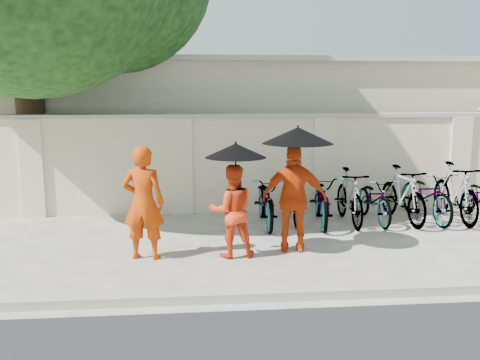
{
  "coord_description": "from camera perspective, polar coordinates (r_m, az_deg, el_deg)",
  "views": [
    {
      "loc": [
        -0.8,
        -7.95,
        2.62
      ],
      "look_at": [
        0.01,
        0.77,
        1.1
      ],
      "focal_mm": 40.0,
      "sensor_mm": 36.0,
      "label": 1
    }
  ],
  "objects": [
    {
      "name": "parasol_right",
      "position": [
        8.36,
        6.18,
        4.75
      ],
      "size": [
        1.12,
        1.12,
        1.03
      ],
      "color": "black",
      "rests_on": "ground"
    },
    {
      "name": "bike_7",
      "position": [
        11.4,
        21.97,
        -1.22
      ],
      "size": [
        0.58,
        1.92,
        1.15
      ],
      "primitive_type": "imported",
      "rotation": [
        0.0,
        0.0,
        -0.02
      ],
      "color": "gray",
      "rests_on": "ground"
    },
    {
      "name": "bike_5",
      "position": [
        10.94,
        16.96,
        -1.49
      ],
      "size": [
        0.69,
        1.87,
        1.1
      ],
      "primitive_type": "imported",
      "rotation": [
        0.0,
        0.0,
        0.1
      ],
      "color": "gray",
      "rests_on": "ground"
    },
    {
      "name": "parasol_center",
      "position": [
        8.06,
        -0.47,
        3.17
      ],
      "size": [
        0.94,
        0.94,
        0.96
      ],
      "color": "black",
      "rests_on": "ground"
    },
    {
      "name": "bike_3",
      "position": [
        10.55,
        11.6,
        -1.76
      ],
      "size": [
        0.54,
        1.79,
        1.07
      ],
      "primitive_type": "imported",
      "rotation": [
        0.0,
        0.0,
        -0.02
      ],
      "color": "gray",
      "rests_on": "ground"
    },
    {
      "name": "compound_wall",
      "position": [
        11.41,
        3.85,
        1.66
      ],
      "size": [
        20.0,
        0.3,
        2.0
      ],
      "primitive_type": "cube",
      "color": "beige",
      "rests_on": "ground"
    },
    {
      "name": "monk_right",
      "position": [
        8.58,
        5.82,
        -1.97
      ],
      "size": [
        1.08,
        0.6,
        1.74
      ],
      "primitive_type": "imported",
      "rotation": [
        0.0,
        0.0,
        2.96
      ],
      "color": "red",
      "rests_on": "ground"
    },
    {
      "name": "bike_1",
      "position": [
        10.48,
        5.62,
        -1.99
      ],
      "size": [
        0.51,
        1.61,
        0.96
      ],
      "primitive_type": "imported",
      "rotation": [
        0.0,
        0.0,
        -0.04
      ],
      "color": "gray",
      "rests_on": "ground"
    },
    {
      "name": "monk_left",
      "position": [
        8.3,
        -10.26,
        -2.41
      ],
      "size": [
        0.71,
        0.53,
        1.76
      ],
      "primitive_type": "imported",
      "rotation": [
        0.0,
        0.0,
        2.97
      ],
      "color": "#BF3604",
      "rests_on": "ground"
    },
    {
      "name": "bike_4",
      "position": [
        10.83,
        14.15,
        -2.02
      ],
      "size": [
        0.65,
        1.73,
        0.9
      ],
      "primitive_type": "imported",
      "rotation": [
        0.0,
        0.0,
        0.03
      ],
      "color": "gray",
      "rests_on": "ground"
    },
    {
      "name": "monk_center",
      "position": [
        8.3,
        -0.85,
        -3.32
      ],
      "size": [
        0.75,
        0.61,
        1.46
      ],
      "primitive_type": "imported",
      "rotation": [
        0.0,
        0.0,
        3.22
      ],
      "color": "red",
      "rests_on": "ground"
    },
    {
      "name": "ground",
      "position": [
        8.41,
        0.45,
        -8.31
      ],
      "size": [
        80.0,
        80.0,
        0.0
      ],
      "primitive_type": "plane",
      "color": "beige"
    },
    {
      "name": "bike_6",
      "position": [
        11.26,
        19.29,
        -1.54
      ],
      "size": [
        0.84,
        1.98,
        1.01
      ],
      "primitive_type": "imported",
      "rotation": [
        0.0,
        0.0,
        0.09
      ],
      "color": "gray",
      "rests_on": "ground"
    },
    {
      "name": "kerb",
      "position": [
        6.81,
        1.92,
        -12.27
      ],
      "size": [
        40.0,
        0.16,
        0.12
      ],
      "primitive_type": "cube",
      "color": "#9E9F8F",
      "rests_on": "ground"
    },
    {
      "name": "bike_2",
      "position": [
        10.42,
        8.74,
        -2.0
      ],
      "size": [
        0.93,
        1.99,
        1.01
      ],
      "primitive_type": "imported",
      "rotation": [
        0.0,
        0.0,
        -0.14
      ],
      "color": "gray",
      "rests_on": "ground"
    },
    {
      "name": "bike_0",
      "position": [
        10.24,
        2.81,
        -2.19
      ],
      "size": [
        0.67,
        1.86,
        0.98
      ],
      "primitive_type": "imported",
      "rotation": [
        0.0,
        0.0,
        -0.01
      ],
      "color": "gray",
      "rests_on": "ground"
    },
    {
      "name": "building_behind",
      "position": [
        15.25,
        5.34,
        5.97
      ],
      "size": [
        14.0,
        6.0,
        3.2
      ],
      "primitive_type": "cube",
      "color": "beige",
      "rests_on": "ground"
    }
  ]
}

